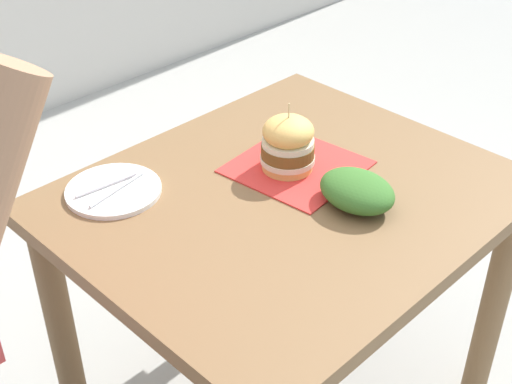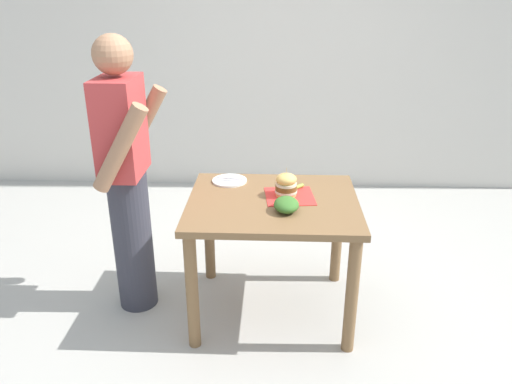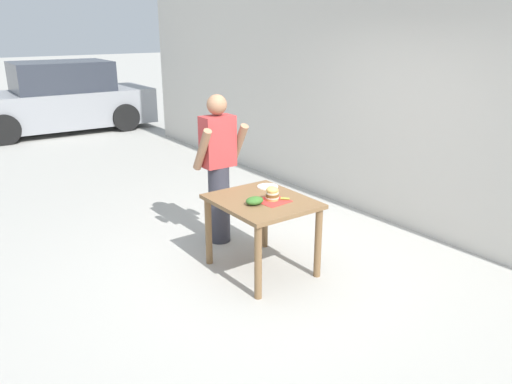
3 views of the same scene
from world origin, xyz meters
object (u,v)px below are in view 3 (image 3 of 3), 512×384
pickle_spear (285,199)px  side_salad (255,201)px  side_plate_with_forks (268,187)px  sandwich (272,193)px  patio_table (262,212)px  parked_car_near_curb (59,100)px  diner_across_table (219,167)px

pickle_spear → side_salad: (-0.31, 0.07, 0.02)m
side_plate_with_forks → pickle_spear: bearing=-104.6°
sandwich → pickle_spear: (0.10, -0.07, -0.06)m
patio_table → side_plate_with_forks: 0.42m
side_plate_with_forks → side_salad: bearing=-140.0°
side_salad → parked_car_near_curb: (0.49, 8.52, -0.08)m
patio_table → pickle_spear: 0.27m
patio_table → side_salad: side_salad is taller
patio_table → pickle_spear: size_ratio=11.39×
sandwich → diner_across_table: diner_across_table is taller
pickle_spear → parked_car_near_curb: (0.18, 8.60, -0.06)m
sandwich → side_salad: (-0.21, 0.00, -0.03)m
sandwich → patio_table: bearing=132.4°
patio_table → side_salad: 0.23m
pickle_spear → diner_across_table: 1.03m
pickle_spear → side_plate_with_forks: size_ratio=0.40×
pickle_spear → parked_car_near_curb: parked_car_near_curb is taller
patio_table → parked_car_near_curb: parked_car_near_curb is taller
side_salad → patio_table: bearing=27.7°
side_plate_with_forks → parked_car_near_curb: (0.07, 8.17, -0.05)m
sandwich → pickle_spear: sandwich is taller
side_salad → diner_across_table: size_ratio=0.11×
side_salad → diner_across_table: diner_across_table is taller
patio_table → diner_across_table: bearing=87.7°
sandwich → diner_across_table: (-0.03, 0.94, 0.05)m
sandwich → side_plate_with_forks: 0.42m
sandwich → side_plate_with_forks: size_ratio=0.79×
diner_across_table → parked_car_near_curb: size_ratio=0.40×
patio_table → sandwich: bearing=-47.6°
side_plate_with_forks → parked_car_near_curb: parked_car_near_curb is taller
patio_table → sandwich: 0.23m
patio_table → parked_car_near_curb: size_ratio=0.23×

